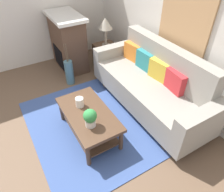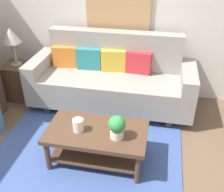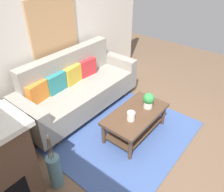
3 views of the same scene
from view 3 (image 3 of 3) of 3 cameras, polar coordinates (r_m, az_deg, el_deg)
ground_plane at (r=3.51m, az=10.31°, el=-13.71°), size 8.86×8.86×0.00m
wall_back at (r=4.01m, az=-16.02°, el=15.14°), size 4.86×0.10×2.70m
area_rug at (r=3.68m, az=3.51°, el=-10.19°), size 2.23×1.76×0.01m
couch at (r=4.05m, az=-8.58°, el=1.85°), size 2.35×0.84×1.08m
throw_pillow_orange at (r=3.65m, az=-18.67°, el=0.93°), size 0.37×0.17×0.32m
throw_pillow_teal at (r=3.82m, az=-14.20°, el=3.31°), size 0.37×0.14×0.32m
throw_pillow_mustard at (r=4.01m, az=-10.12°, el=5.45°), size 0.37×0.17×0.32m
throw_pillow_crimson at (r=4.23m, az=-6.41°, el=7.36°), size 0.37×0.15×0.32m
coffee_table at (r=3.53m, az=6.08°, el=-5.76°), size 1.10×0.60×0.43m
tabletop_vase at (r=3.27m, az=4.93°, el=-5.20°), size 0.12×0.12×0.14m
potted_plant_tabletop at (r=3.52m, az=9.43°, el=-1.04°), size 0.18×0.18×0.26m
side_table at (r=3.52m, az=-25.67°, el=-10.64°), size 0.44×0.44×0.56m
floor_vase at (r=2.99m, az=-14.53°, el=-18.27°), size 0.17×0.17×0.49m
floor_vase_branch_a at (r=2.68m, az=-15.50°, el=-12.39°), size 0.02×0.02×0.36m
floor_vase_branch_b at (r=2.68m, az=-16.24°, el=-12.54°), size 0.03×0.04×0.36m
floor_vase_branch_c at (r=2.66m, az=-15.78°, el=-12.91°), size 0.02×0.04×0.36m
framed_painting at (r=3.96m, az=-14.79°, el=17.10°), size 0.95×0.03×0.92m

